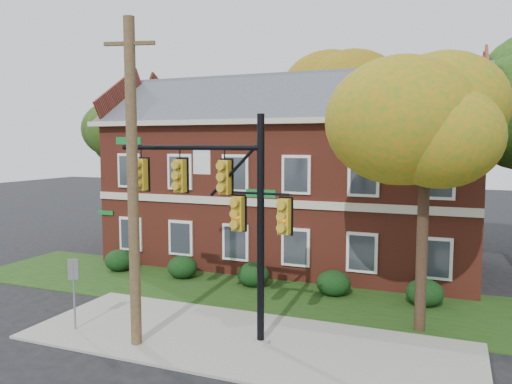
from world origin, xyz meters
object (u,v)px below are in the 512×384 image
at_px(hedge_far_left, 119,260).
at_px(hedge_right, 333,283).
at_px(tree_near_right, 433,127).
at_px(hedge_center, 253,275).
at_px(apartment_building, 291,166).
at_px(hedge_far_right, 425,293).
at_px(tree_left_rear, 122,134).
at_px(utility_pole, 133,184).
at_px(traffic_signal, 223,202).
at_px(tree_far_rear, 349,101).
at_px(hedge_left, 182,267).
at_px(sign_post, 74,282).

distance_m(hedge_far_left, hedge_right, 10.50).
xyz_separation_m(hedge_far_left, tree_near_right, (14.22, -2.83, 6.14)).
bearing_deg(hedge_right, hedge_far_left, 180.00).
bearing_deg(tree_near_right, hedge_center, 158.58).
relative_size(apartment_building, hedge_far_right, 13.43).
height_order(tree_left_rear, utility_pole, utility_pole).
bearing_deg(hedge_far_left, apartment_building, 36.89).
bearing_deg(apartment_building, hedge_far_left, -143.11).
xyz_separation_m(tree_near_right, traffic_signal, (-5.94, -2.78, -2.31)).
bearing_deg(tree_far_rear, hedge_left, -110.29).
relative_size(apartment_building, hedge_far_left, 13.43).
distance_m(hedge_far_right, utility_pole, 11.57).
distance_m(hedge_far_left, tree_far_rear, 17.61).
xyz_separation_m(hedge_left, tree_near_right, (10.72, -2.83, 6.14)).
relative_size(hedge_far_right, traffic_signal, 0.20).
relative_size(hedge_left, hedge_center, 1.00).
bearing_deg(traffic_signal, hedge_left, 132.46).
relative_size(hedge_center, hedge_far_right, 1.00).
bearing_deg(tree_left_rear, hedge_far_right, -13.89).
xyz_separation_m(hedge_center, tree_far_rear, (1.34, 13.09, 8.32)).
distance_m(apartment_building, hedge_far_left, 9.82).
distance_m(apartment_building, hedge_left, 7.73).
bearing_deg(hedge_far_right, tree_left_rear, 166.11).
xyz_separation_m(hedge_far_right, tree_left_rear, (-16.73, 4.14, 6.16)).
distance_m(hedge_right, tree_near_right, 7.72).
bearing_deg(tree_near_right, sign_post, -159.13).
xyz_separation_m(apartment_building, hedge_right, (3.50, -5.25, -4.46)).
bearing_deg(hedge_center, tree_near_right, -21.42).
relative_size(tree_far_rear, utility_pole, 1.18).
distance_m(tree_far_rear, traffic_signal, 19.24).
height_order(apartment_building, hedge_right, apartment_building).
xyz_separation_m(hedge_far_right, tree_far_rear, (-5.66, 13.09, 8.32)).
bearing_deg(apartment_building, sign_post, -106.04).
relative_size(tree_left_rear, tree_far_rear, 0.77).
xyz_separation_m(tree_near_right, tree_far_rear, (-5.88, 15.93, 2.17)).
bearing_deg(traffic_signal, hedge_center, 104.93).
bearing_deg(tree_near_right, tree_far_rear, 110.27).
bearing_deg(apartment_building, traffic_signal, -83.25).
xyz_separation_m(hedge_center, utility_pole, (-0.93, -7.16, 4.43)).
xyz_separation_m(tree_near_right, sign_post, (-10.72, -4.09, -5.03)).
bearing_deg(traffic_signal, apartment_building, 98.77).
height_order(hedge_far_left, traffic_signal, traffic_signal).
relative_size(hedge_far_left, hedge_left, 1.00).
bearing_deg(hedge_right, hedge_left, 180.00).
height_order(hedge_far_left, utility_pole, utility_pole).
distance_m(apartment_building, tree_left_rear, 9.94).
relative_size(hedge_left, tree_near_right, 0.16).
xyz_separation_m(utility_pole, sign_post, (-2.57, 0.24, -3.32)).
height_order(hedge_left, tree_left_rear, tree_left_rear).
bearing_deg(tree_left_rear, hedge_right, -17.37).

